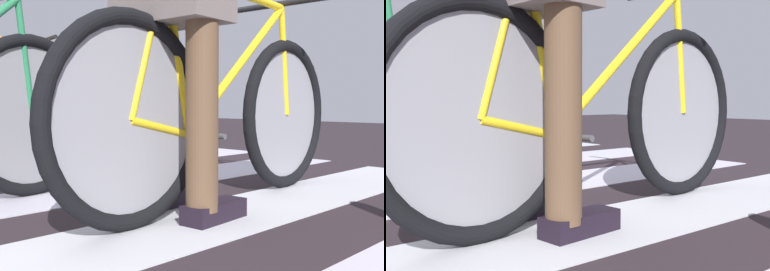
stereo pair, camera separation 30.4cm
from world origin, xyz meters
TOP-DOWN VIEW (x-y plane):
  - bicycle_1_of_3 at (1.00, -1.35)m, footprint 1.73×0.52m
  - cyclist_1_of_3 at (0.69, -1.38)m, footprint 0.34×0.43m

SIDE VIEW (x-z plane):
  - bicycle_1_of_3 at x=1.00m, z-range -0.06..0.87m
  - cyclist_1_of_3 at x=0.69m, z-range 0.16..1.12m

